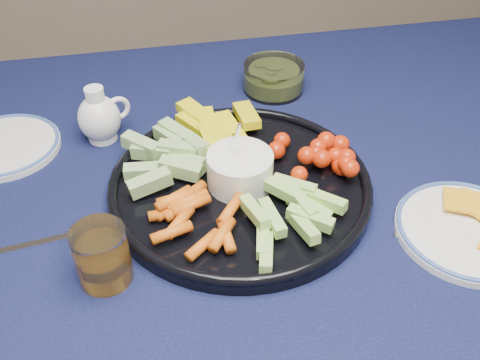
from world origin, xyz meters
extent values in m
cylinder|color=#50351A|center=(0.72, 0.42, 0.35)|extent=(0.07, 0.07, 0.70)
cube|color=#50351A|center=(0.00, 0.00, 0.72)|extent=(1.60, 1.00, 0.04)
cube|color=black|center=(0.00, 0.00, 0.74)|extent=(1.66, 1.06, 0.01)
cube|color=black|center=(0.00, 0.53, 0.60)|extent=(1.66, 0.01, 0.30)
cylinder|color=black|center=(0.03, 0.01, 0.75)|extent=(0.40, 0.40, 0.02)
torus|color=black|center=(0.03, 0.01, 0.77)|extent=(0.40, 0.40, 0.02)
cylinder|color=white|center=(0.03, 0.01, 0.79)|extent=(0.10, 0.10, 0.05)
cylinder|color=white|center=(0.03, 0.01, 0.81)|extent=(0.09, 0.09, 0.01)
cylinder|color=white|center=(-0.18, 0.20, 0.75)|extent=(0.05, 0.05, 0.01)
ellipsoid|color=white|center=(-0.18, 0.20, 0.79)|extent=(0.07, 0.07, 0.08)
cylinder|color=white|center=(-0.18, 0.20, 0.83)|extent=(0.03, 0.03, 0.03)
torus|color=white|center=(-0.15, 0.21, 0.80)|extent=(0.05, 0.02, 0.05)
torus|color=#3B59A5|center=(-0.18, 0.20, 0.82)|extent=(0.04, 0.04, 0.00)
cylinder|color=silver|center=(0.15, 0.30, 0.77)|extent=(0.12, 0.12, 0.06)
cylinder|color=#59691E|center=(0.15, 0.30, 0.76)|extent=(0.10, 0.10, 0.03)
cylinder|color=white|center=(0.33, -0.14, 0.75)|extent=(0.20, 0.20, 0.01)
torus|color=#3B59A5|center=(0.33, -0.14, 0.76)|extent=(0.20, 0.20, 0.01)
cylinder|color=silver|center=(-0.18, -0.12, 0.79)|extent=(0.07, 0.07, 0.08)
cylinder|color=#F1AD1C|center=(-0.18, -0.12, 0.77)|extent=(0.06, 0.06, 0.04)
cube|color=white|center=(-0.30, -0.04, 0.75)|extent=(0.15, 0.03, 0.00)
cube|color=white|center=(-0.21, -0.03, 0.75)|extent=(0.04, 0.03, 0.00)
cube|color=white|center=(0.28, -0.16, 0.75)|extent=(0.13, 0.07, 0.00)
cylinder|color=white|center=(-0.34, 0.20, 0.75)|extent=(0.18, 0.18, 0.01)
torus|color=#3B59A5|center=(-0.34, 0.20, 0.76)|extent=(0.18, 0.18, 0.01)
camera|label=1|loc=(-0.10, -0.60, 1.30)|focal=40.00mm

